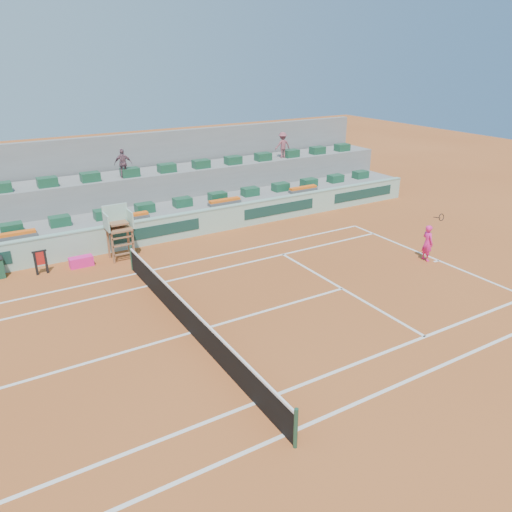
# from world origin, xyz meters

# --- Properties ---
(ground) EXTENTS (90.00, 90.00, 0.00)m
(ground) POSITION_xyz_m (0.00, 0.00, 0.00)
(ground) COLOR #9D491E
(ground) RESTS_ON ground
(seating_tier_lower) EXTENTS (36.00, 4.00, 1.20)m
(seating_tier_lower) POSITION_xyz_m (0.00, 10.70, 0.60)
(seating_tier_lower) COLOR gray
(seating_tier_lower) RESTS_ON ground
(seating_tier_upper) EXTENTS (36.00, 2.40, 2.60)m
(seating_tier_upper) POSITION_xyz_m (0.00, 12.30, 1.30)
(seating_tier_upper) COLOR gray
(seating_tier_upper) RESTS_ON ground
(stadium_back_wall) EXTENTS (36.00, 0.40, 4.40)m
(stadium_back_wall) POSITION_xyz_m (0.00, 13.90, 2.20)
(stadium_back_wall) COLOR gray
(stadium_back_wall) RESTS_ON ground
(player_bag) EXTENTS (0.98, 0.43, 0.43)m
(player_bag) POSITION_xyz_m (-1.75, 7.44, 0.22)
(player_bag) COLOR #FF218B
(player_bag) RESTS_ON ground
(spectator_mid) EXTENTS (0.93, 0.59, 1.46)m
(spectator_mid) POSITION_xyz_m (1.66, 11.56, 3.33)
(spectator_mid) COLOR #79515D
(spectator_mid) RESTS_ON seating_tier_upper
(spectator_right) EXTENTS (1.01, 0.63, 1.51)m
(spectator_right) POSITION_xyz_m (11.45, 11.82, 3.36)
(spectator_right) COLOR #904851
(spectator_right) RESTS_ON seating_tier_upper
(court_lines) EXTENTS (23.89, 11.09, 0.01)m
(court_lines) POSITION_xyz_m (0.00, 0.00, 0.01)
(court_lines) COLOR silver
(court_lines) RESTS_ON ground
(tennis_net) EXTENTS (0.10, 11.97, 1.10)m
(tennis_net) POSITION_xyz_m (0.00, 0.00, 0.53)
(tennis_net) COLOR black
(tennis_net) RESTS_ON ground
(advertising_hoarding) EXTENTS (36.00, 0.34, 1.26)m
(advertising_hoarding) POSITION_xyz_m (0.02, 8.50, 0.63)
(advertising_hoarding) COLOR #9DC6B2
(advertising_hoarding) RESTS_ON ground
(umpire_chair) EXTENTS (1.10, 0.90, 2.40)m
(umpire_chair) POSITION_xyz_m (0.00, 7.50, 1.54)
(umpire_chair) COLOR brown
(umpire_chair) RESTS_ON ground
(seat_row_lower) EXTENTS (32.90, 0.60, 0.44)m
(seat_row_lower) POSITION_xyz_m (0.00, 9.80, 1.42)
(seat_row_lower) COLOR #194D31
(seat_row_lower) RESTS_ON seating_tier_lower
(seat_row_upper) EXTENTS (32.90, 0.60, 0.44)m
(seat_row_upper) POSITION_xyz_m (0.00, 11.70, 2.82)
(seat_row_upper) COLOR #194D31
(seat_row_upper) RESTS_ON seating_tier_upper
(flower_planters) EXTENTS (26.80, 0.36, 0.28)m
(flower_planters) POSITION_xyz_m (-1.50, 9.00, 1.33)
(flower_planters) COLOR #525252
(flower_planters) RESTS_ON seating_tier_lower
(towel_rack) EXTENTS (0.57, 0.09, 1.03)m
(towel_rack) POSITION_xyz_m (-3.32, 7.46, 0.60)
(towel_rack) COLOR black
(towel_rack) RESTS_ON ground
(tennis_player) EXTENTS (0.47, 0.88, 2.28)m
(tennis_player) POSITION_xyz_m (11.43, 0.35, 0.82)
(tennis_player) COLOR #FF218B
(tennis_player) RESTS_ON ground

